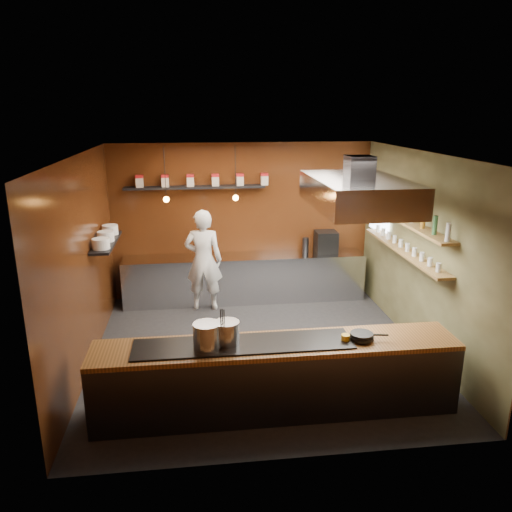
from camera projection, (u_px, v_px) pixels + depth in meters
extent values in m
plane|color=black|center=(259.00, 351.00, 7.73)|extent=(5.00, 5.00, 0.00)
plane|color=#341309|center=(243.00, 221.00, 9.68)|extent=(5.00, 0.00, 5.00)
plane|color=#341309|center=(83.00, 264.00, 7.01)|extent=(0.00, 5.00, 5.00)
plane|color=#424125|center=(422.00, 252.00, 7.60)|extent=(0.00, 5.00, 5.00)
plane|color=silver|center=(260.00, 154.00, 6.87)|extent=(5.00, 5.00, 0.00)
plane|color=white|center=(380.00, 206.00, 9.09)|extent=(0.00, 1.00, 1.00)
cube|color=silver|center=(245.00, 278.00, 9.66)|extent=(4.60, 0.65, 0.90)
cube|color=#38383D|center=(276.00, 379.00, 6.08)|extent=(4.40, 0.70, 0.86)
cube|color=brown|center=(277.00, 345.00, 5.95)|extent=(4.40, 0.72, 0.06)
cube|color=black|center=(244.00, 344.00, 5.89)|extent=(2.60, 0.55, 0.02)
cube|color=black|center=(195.00, 187.00, 9.24)|extent=(2.60, 0.26, 0.04)
cube|color=black|center=(106.00, 242.00, 7.96)|extent=(0.30, 1.40, 0.04)
cube|color=olive|center=(406.00, 221.00, 7.74)|extent=(0.26, 2.80, 0.04)
cube|color=olive|center=(404.00, 250.00, 7.88)|extent=(0.26, 2.80, 0.04)
cube|color=#38383D|center=(359.00, 167.00, 6.69)|extent=(0.35, 0.35, 0.30)
cube|color=silver|center=(358.00, 193.00, 6.79)|extent=(1.20, 2.00, 0.40)
cube|color=white|center=(357.00, 208.00, 6.85)|extent=(1.00, 1.80, 0.02)
cylinder|color=black|center=(165.00, 173.00, 8.45)|extent=(0.01, 0.01, 0.90)
sphere|color=orange|center=(166.00, 199.00, 8.58)|extent=(0.10, 0.10, 0.10)
cylinder|color=black|center=(235.00, 172.00, 8.60)|extent=(0.01, 0.01, 0.90)
sphere|color=orange|center=(236.00, 198.00, 8.72)|extent=(0.10, 0.10, 0.10)
cube|color=beige|center=(140.00, 183.00, 9.09)|extent=(0.13, 0.13, 0.17)
cube|color=#AD1519|center=(139.00, 177.00, 9.06)|extent=(0.13, 0.13, 0.05)
cube|color=beige|center=(165.00, 182.00, 9.15)|extent=(0.13, 0.13, 0.17)
cube|color=#AD1519|center=(165.00, 176.00, 9.12)|extent=(0.13, 0.13, 0.05)
cube|color=beige|center=(190.00, 182.00, 9.20)|extent=(0.13, 0.13, 0.17)
cube|color=#AD1519|center=(190.00, 176.00, 9.17)|extent=(0.13, 0.13, 0.05)
cube|color=beige|center=(215.00, 181.00, 9.26)|extent=(0.13, 0.13, 0.17)
cube|color=#AD1519|center=(215.00, 175.00, 9.22)|extent=(0.14, 0.13, 0.05)
cube|color=beige|center=(240.00, 181.00, 9.31)|extent=(0.13, 0.13, 0.17)
cube|color=#AD1519|center=(240.00, 175.00, 9.28)|extent=(0.14, 0.13, 0.05)
cube|color=beige|center=(264.00, 180.00, 9.36)|extent=(0.13, 0.13, 0.17)
cube|color=#AD1519|center=(264.00, 175.00, 9.33)|extent=(0.14, 0.13, 0.05)
cylinder|color=white|center=(101.00, 244.00, 7.51)|extent=(0.26, 0.26, 0.16)
cylinder|color=white|center=(106.00, 236.00, 7.93)|extent=(0.26, 0.26, 0.16)
cylinder|color=white|center=(110.00, 230.00, 8.36)|extent=(0.26, 0.26, 0.16)
cylinder|color=silver|center=(448.00, 232.00, 6.47)|extent=(0.06, 0.06, 0.24)
cylinder|color=#2D5933|center=(435.00, 226.00, 6.82)|extent=(0.06, 0.06, 0.24)
cylinder|color=#8C601E|center=(423.00, 220.00, 7.17)|extent=(0.06, 0.06, 0.24)
cylinder|color=silver|center=(412.00, 215.00, 7.53)|extent=(0.06, 0.06, 0.24)
cylinder|color=#2D5933|center=(402.00, 210.00, 7.88)|extent=(0.06, 0.06, 0.24)
cylinder|color=#8C601E|center=(393.00, 206.00, 8.23)|extent=(0.06, 0.06, 0.24)
cylinder|color=silver|center=(385.00, 202.00, 8.59)|extent=(0.06, 0.06, 0.24)
cylinder|color=#2D5933|center=(377.00, 198.00, 8.94)|extent=(0.06, 0.06, 0.24)
cylinder|color=silver|center=(439.00, 267.00, 6.76)|extent=(0.07, 0.07, 0.13)
cylinder|color=silver|center=(430.00, 262.00, 7.00)|extent=(0.07, 0.07, 0.13)
cylinder|color=silver|center=(422.00, 257.00, 7.25)|extent=(0.07, 0.07, 0.13)
cylinder|color=silver|center=(414.00, 252.00, 7.49)|extent=(0.07, 0.07, 0.13)
cylinder|color=silver|center=(407.00, 247.00, 7.73)|extent=(0.07, 0.07, 0.13)
cylinder|color=silver|center=(401.00, 243.00, 7.98)|extent=(0.07, 0.07, 0.13)
cylinder|color=silver|center=(395.00, 239.00, 8.22)|extent=(0.07, 0.07, 0.13)
cylinder|color=silver|center=(389.00, 235.00, 8.46)|extent=(0.07, 0.07, 0.13)
cylinder|color=silver|center=(383.00, 232.00, 8.70)|extent=(0.07, 0.07, 0.13)
cylinder|color=silver|center=(378.00, 228.00, 8.95)|extent=(0.07, 0.07, 0.13)
cylinder|color=#B4B6BB|center=(207.00, 336.00, 5.73)|extent=(0.41, 0.41, 0.31)
cylinder|color=#B1B3B8|center=(227.00, 333.00, 5.85)|extent=(0.35, 0.35, 0.28)
cylinder|color=#B6B8BD|center=(223.00, 335.00, 5.89)|extent=(0.20, 0.20, 0.20)
cylinder|color=black|center=(361.00, 337.00, 6.01)|extent=(0.30, 0.30, 0.04)
cylinder|color=black|center=(362.00, 334.00, 6.00)|extent=(0.27, 0.27, 0.04)
cylinder|color=black|center=(381.00, 335.00, 5.98)|extent=(0.18, 0.06, 0.02)
cylinder|color=yellow|center=(345.00, 338.00, 5.97)|extent=(0.13, 0.13, 0.09)
cube|color=black|center=(326.00, 242.00, 9.74)|extent=(0.41, 0.39, 0.41)
imported|color=white|center=(203.00, 260.00, 9.11)|extent=(0.74, 0.53, 1.88)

